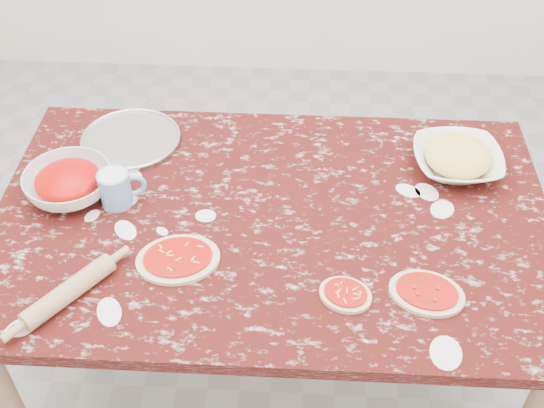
{
  "coord_description": "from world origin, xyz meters",
  "views": [
    {
      "loc": [
        0.07,
        -1.37,
        2.09
      ],
      "look_at": [
        0.0,
        0.0,
        0.8
      ],
      "focal_mm": 44.33,
      "sensor_mm": 36.0,
      "label": 1
    }
  ],
  "objects": [
    {
      "name": "pizza_left",
      "position": [
        -0.24,
        -0.18,
        0.76
      ],
      "size": [
        0.26,
        0.22,
        0.02
      ],
      "color": "beige",
      "rests_on": "worktable"
    },
    {
      "name": "flour_mug",
      "position": [
        -0.45,
        0.04,
        0.81
      ],
      "size": [
        0.13,
        0.09,
        0.11
      ],
      "color": "#769CE3",
      "rests_on": "worktable"
    },
    {
      "name": "pizza_mid",
      "position": [
        0.2,
        -0.28,
        0.76
      ],
      "size": [
        0.17,
        0.15,
        0.02
      ],
      "color": "beige",
      "rests_on": "worktable"
    },
    {
      "name": "pizza_tray",
      "position": [
        -0.47,
        0.32,
        0.76
      ],
      "size": [
        0.39,
        0.39,
        0.01
      ],
      "primitive_type": "cylinder",
      "rotation": [
        0.0,
        0.0,
        -0.28
      ],
      "color": "#B2B2B7",
      "rests_on": "worktable"
    },
    {
      "name": "sauce_bowl",
      "position": [
        -0.6,
        0.06,
        0.79
      ],
      "size": [
        0.33,
        0.33,
        0.08
      ],
      "primitive_type": "imported",
      "rotation": [
        0.0,
        0.0,
        0.41
      ],
      "color": "white",
      "rests_on": "worktable"
    },
    {
      "name": "rolling_pin",
      "position": [
        -0.49,
        -0.32,
        0.78
      ],
      "size": [
        0.2,
        0.24,
        0.05
      ],
      "primitive_type": "cylinder",
      "rotation": [
        0.0,
        1.57,
        0.92
      ],
      "color": "tan",
      "rests_on": "worktable"
    },
    {
      "name": "worktable",
      "position": [
        0.0,
        0.0,
        0.67
      ],
      "size": [
        1.6,
        1.0,
        0.75
      ],
      "color": "#370C0A",
      "rests_on": "ground"
    },
    {
      "name": "pizza_right",
      "position": [
        0.41,
        -0.26,
        0.76
      ],
      "size": [
        0.22,
        0.19,
        0.02
      ],
      "color": "beige",
      "rests_on": "worktable"
    },
    {
      "name": "ground",
      "position": [
        0.0,
        0.0,
        0.0
      ],
      "size": [
        4.0,
        4.0,
        0.0
      ],
      "primitive_type": "plane",
      "color": "gray"
    },
    {
      "name": "cheese_bowl",
      "position": [
        0.55,
        0.24,
        0.78
      ],
      "size": [
        0.28,
        0.28,
        0.07
      ],
      "primitive_type": "imported",
      "rotation": [
        0.0,
        0.0,
        0.05
      ],
      "color": "white",
      "rests_on": "worktable"
    }
  ]
}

